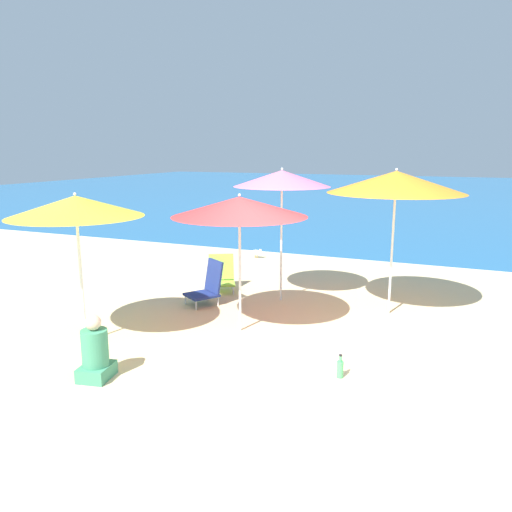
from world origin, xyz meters
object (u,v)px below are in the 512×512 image
beach_umbrella_red (239,207)px  beach_chair_navy (208,285)px  beach_chair_lime (222,275)px  seagull (257,252)px  beach_umbrella_pink (282,179)px  person_seated_near (95,353)px  beach_umbrella_orange (396,182)px  water_bottle (340,368)px  beach_umbrella_yellow (76,206)px

beach_umbrella_red → beach_chair_navy: beach_umbrella_red is taller
beach_chair_lime → beach_umbrella_red: bearing=-85.3°
beach_chair_navy → seagull: (-0.66, 3.66, -0.18)m
beach_umbrella_pink → person_seated_near: bearing=-103.7°
beach_umbrella_pink → person_seated_near: (-0.89, -3.65, -1.78)m
beach_umbrella_pink → beach_chair_navy: (-1.06, -0.67, -1.76)m
beach_umbrella_red → beach_umbrella_pink: beach_umbrella_pink is taller
beach_umbrella_red → beach_chair_lime: bearing=123.9°
beach_umbrella_orange → beach_chair_lime: size_ratio=3.29×
beach_chair_navy → person_seated_near: 2.99m
beach_umbrella_pink → water_bottle: (1.66, -2.55, -1.97)m
beach_umbrella_orange → beach_chair_lime: bearing=177.0°
beach_umbrella_orange → water_bottle: beach_umbrella_orange is taller
beach_umbrella_yellow → beach_umbrella_red: beach_umbrella_yellow is taller
beach_chair_lime → seagull: size_ratio=2.57×
beach_umbrella_pink → water_bottle: beach_umbrella_pink is taller
beach_umbrella_orange → water_bottle: (-0.17, -2.55, -1.96)m
water_bottle → seagull: bearing=121.3°
beach_umbrella_yellow → person_seated_near: size_ratio=2.67×
beach_chair_lime → seagull: bearing=70.6°
beach_umbrella_red → water_bottle: beach_umbrella_red is taller
beach_umbrella_orange → person_seated_near: 4.88m
beach_umbrella_orange → beach_chair_navy: bearing=-166.9°
beach_umbrella_orange → beach_chair_navy: 3.44m
beach_umbrella_yellow → seagull: size_ratio=7.50×
beach_chair_lime → beach_chair_navy: size_ratio=0.94×
water_bottle → seagull: water_bottle is taller
beach_umbrella_yellow → beach_chair_lime: size_ratio=2.91×
beach_umbrella_red → person_seated_near: bearing=-112.8°
beach_chair_navy → person_seated_near: bearing=-54.1°
beach_umbrella_yellow → beach_umbrella_pink: bearing=57.8°
seagull → water_bottle: bearing=-58.7°
beach_umbrella_orange → beach_umbrella_red: size_ratio=1.16×
beach_chair_navy → person_seated_near: size_ratio=0.98×
beach_umbrella_pink → beach_chair_lime: size_ratio=3.27×
beach_chair_lime → beach_chair_navy: (0.16, -0.83, 0.03)m
beach_chair_navy → seagull: size_ratio=2.75×
beach_umbrella_red → water_bottle: (1.69, -0.94, -1.68)m
beach_umbrella_yellow → beach_chair_lime: 3.41m
beach_chair_navy → person_seated_near: person_seated_near is taller
beach_chair_navy → seagull: 3.72m
beach_umbrella_yellow → seagull: (0.06, 5.82, -1.70)m
beach_umbrella_orange → water_bottle: 3.22m
beach_umbrella_red → water_bottle: bearing=-29.1°
water_bottle → person_seated_near: bearing=-156.6°
beach_chair_lime → water_bottle: beach_chair_lime is taller
beach_umbrella_yellow → beach_chair_lime: bearing=79.5°
beach_chair_lime → seagull: 2.88m
beach_chair_navy → seagull: bearing=132.8°
beach_umbrella_red → beach_chair_navy: 2.02m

